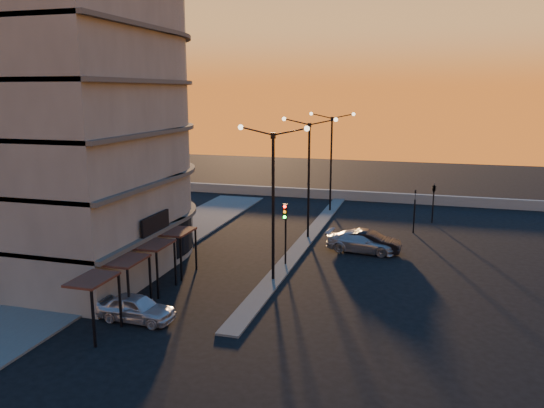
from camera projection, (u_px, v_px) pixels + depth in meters
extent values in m
plane|color=black|center=(273.00, 280.00, 32.67)|extent=(120.00, 120.00, 0.00)
cube|color=#4B4B49|center=(152.00, 248.00, 39.27)|extent=(5.00, 40.00, 0.12)
cube|color=#4B4B49|center=(308.00, 237.00, 42.05)|extent=(1.20, 36.00, 0.12)
cube|color=slate|center=(358.00, 196.00, 56.44)|extent=(44.00, 0.50, 1.00)
cylinder|color=#67625A|center=(82.00, 75.00, 35.74)|extent=(14.00, 14.00, 25.00)
cube|color=#67625A|center=(30.00, 73.00, 31.04)|extent=(14.00, 10.00, 25.00)
cylinder|color=black|center=(94.00, 231.00, 38.02)|extent=(14.16, 14.16, 2.40)
cube|color=black|center=(156.00, 224.00, 31.88)|extent=(0.15, 3.20, 1.20)
cylinder|color=black|center=(273.00, 209.00, 31.73)|extent=(0.18, 0.18, 9.00)
cube|color=black|center=(273.00, 136.00, 30.81)|extent=(0.25, 0.25, 0.35)
sphere|color=#FFE5B2|center=(241.00, 127.00, 31.26)|extent=(0.32, 0.32, 0.32)
sphere|color=#FFE5B2|center=(307.00, 129.00, 30.17)|extent=(0.32, 0.32, 0.32)
cylinder|color=black|center=(309.00, 182.00, 41.12)|extent=(0.18, 0.18, 9.00)
cube|color=black|center=(309.00, 125.00, 40.20)|extent=(0.25, 0.25, 0.35)
sphere|color=#FFE5B2|center=(284.00, 119.00, 40.65)|extent=(0.32, 0.32, 0.32)
sphere|color=#FFE5B2|center=(336.00, 120.00, 39.56)|extent=(0.32, 0.32, 0.32)
cylinder|color=black|center=(331.00, 165.00, 50.51)|extent=(0.18, 0.18, 9.00)
cube|color=black|center=(332.00, 119.00, 49.59)|extent=(0.25, 0.25, 0.35)
sphere|color=#FFE5B2|center=(311.00, 114.00, 50.04)|extent=(0.32, 0.32, 0.32)
sphere|color=#FFE5B2|center=(354.00, 114.00, 48.95)|extent=(0.32, 0.32, 0.32)
cylinder|color=black|center=(286.00, 242.00, 35.15)|extent=(0.12, 0.12, 3.20)
cube|color=black|center=(285.00, 212.00, 34.53)|extent=(0.28, 0.16, 1.00)
sphere|color=#FF0C05|center=(285.00, 207.00, 34.36)|extent=(0.20, 0.20, 0.20)
sphere|color=orange|center=(285.00, 212.00, 34.44)|extent=(0.20, 0.20, 0.20)
sphere|color=#0CFF26|center=(285.00, 217.00, 34.51)|extent=(0.20, 0.20, 0.20)
cylinder|color=black|center=(414.00, 216.00, 43.35)|extent=(0.12, 0.12, 2.80)
imported|color=black|center=(415.00, 195.00, 42.97)|extent=(0.13, 0.16, 0.80)
cylinder|color=black|center=(433.00, 207.00, 46.70)|extent=(0.12, 0.12, 2.80)
imported|color=black|center=(434.00, 187.00, 46.32)|extent=(0.42, 1.99, 0.80)
imported|color=#BABBC2|center=(136.00, 308.00, 26.83)|extent=(4.12, 1.79, 1.38)
imported|color=black|center=(369.00, 242.00, 38.39)|extent=(4.69, 1.86, 1.52)
imported|color=#AAACB1|center=(361.00, 242.00, 38.39)|extent=(5.20, 2.46, 1.47)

